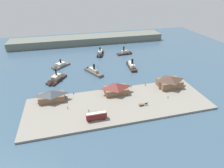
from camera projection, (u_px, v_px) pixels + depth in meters
The scene contains 21 objects.
ground_plane at pixel (111, 87), 128.19m from camera, with size 320.00×320.00×0.00m, color #385166.
quay_promenade at pixel (119, 104), 109.34m from camera, with size 110.00×36.00×1.20m, color gray.
seawall_edge at pixel (112, 89), 124.91m from camera, with size 110.00×0.80×1.00m, color #666159.
ferry_shed_west_terminal at pixel (52, 96), 110.05m from camera, with size 15.48×7.99×6.37m.
ferry_shed_east_terminal at pixel (116, 88), 117.27m from camera, with size 15.29×9.47×7.39m.
ferry_shed_customs_shed at pixel (170, 81), 124.54m from camera, with size 15.48×11.09×8.02m.
street_tram at pixel (96, 116), 94.98m from camera, with size 10.90×2.57×4.39m.
horse_cart at pixel (143, 104), 106.71m from camera, with size 5.80×1.35×1.87m.
pedestrian_standing_center at pixel (68, 108), 104.10m from camera, with size 0.41×0.41×1.65m.
pedestrian_walking_east at pixel (168, 97), 113.61m from camera, with size 0.38×0.38×1.52m.
pedestrian_walking_west at pixel (89, 111), 101.77m from camera, with size 0.38×0.38×1.53m.
pedestrian_near_west_shed at pixel (145, 85), 127.01m from camera, with size 0.43×0.43×1.72m.
mooring_post_center_west at pixel (131, 87), 125.59m from camera, with size 0.44×0.44×0.90m, color black.
mooring_post_center_east at pixel (74, 94), 117.74m from camera, with size 0.44×0.44×0.90m, color black.
ferry_departing_north at pixel (126, 53), 185.63m from camera, with size 17.09×5.90×9.63m.
ferry_moored_west at pixel (59, 66), 156.89m from camera, with size 17.34×16.66×9.11m.
ferry_mid_harbor at pixel (92, 71), 147.90m from camera, with size 14.35×21.39×9.51m.
ferry_outer_harbor at pixel (100, 54), 182.61m from camera, with size 10.36×19.35×9.53m.
ferry_approaching_west at pixel (55, 80), 134.01m from camera, with size 16.08×19.49×11.66m.
ferry_moored_east at pixel (131, 65), 157.71m from camera, with size 6.46×21.58×9.83m.
far_headland at pixel (89, 40), 218.96m from camera, with size 180.00×24.00×8.00m, color #60665B.
Camera 1 is at (-25.99, -107.30, 65.19)m, focal length 28.97 mm.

